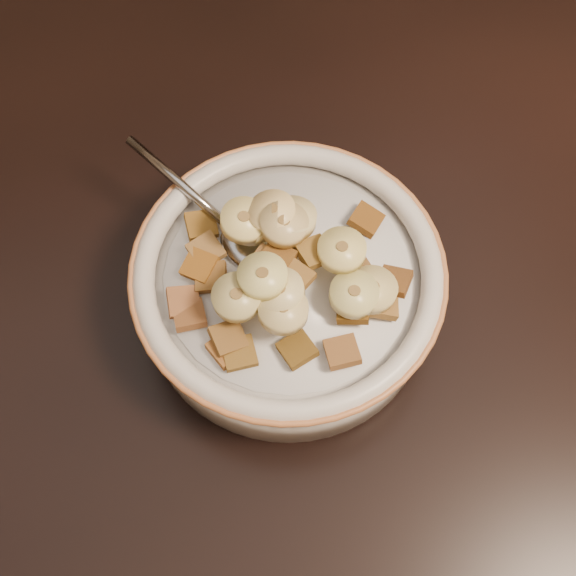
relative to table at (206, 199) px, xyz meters
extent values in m
cube|color=#422816|center=(0.00, 0.00, -0.78)|extent=(4.00, 4.50, 0.10)
cube|color=black|center=(0.00, 0.00, 0.00)|extent=(1.42, 0.94, 0.04)
cylinder|color=silver|center=(0.04, -0.12, 0.04)|extent=(0.20, 0.20, 0.05)
cylinder|color=silver|center=(0.04, -0.12, 0.07)|extent=(0.17, 0.17, 0.00)
ellipsoid|color=gray|center=(0.02, -0.09, 0.07)|extent=(0.06, 0.06, 0.01)
cube|color=brown|center=(-0.01, -0.16, 0.08)|extent=(0.02, 0.02, 0.01)
cube|color=#905D2E|center=(0.02, -0.12, 0.09)|extent=(0.03, 0.03, 0.01)
cube|color=olive|center=(-0.01, -0.09, 0.08)|extent=(0.03, 0.03, 0.01)
cube|color=brown|center=(0.09, -0.16, 0.08)|extent=(0.03, 0.03, 0.01)
cube|color=brown|center=(0.05, -0.12, 0.09)|extent=(0.02, 0.02, 0.01)
cube|color=brown|center=(-0.01, -0.17, 0.07)|extent=(0.02, 0.02, 0.01)
cube|color=brown|center=(0.10, -0.09, 0.07)|extent=(0.03, 0.03, 0.01)
cube|color=brown|center=(0.04, -0.13, 0.09)|extent=(0.03, 0.03, 0.01)
cube|color=brown|center=(-0.03, -0.13, 0.07)|extent=(0.02, 0.02, 0.01)
cube|color=brown|center=(-0.01, -0.07, 0.07)|extent=(0.02, 0.02, 0.01)
cube|color=#965C35|center=(-0.04, -0.12, 0.07)|extent=(0.02, 0.02, 0.01)
cube|color=brown|center=(-0.02, -0.16, 0.07)|extent=(0.03, 0.03, 0.01)
cube|color=brown|center=(0.07, -0.16, 0.08)|extent=(0.03, 0.03, 0.01)
cube|color=brown|center=(0.08, -0.14, 0.08)|extent=(0.02, 0.02, 0.01)
cube|color=#98621C|center=(-0.02, -0.10, 0.08)|extent=(0.03, 0.03, 0.01)
cube|color=brown|center=(0.03, -0.17, 0.07)|extent=(0.03, 0.03, 0.01)
cube|color=brown|center=(0.05, -0.18, 0.08)|extent=(0.02, 0.02, 0.01)
cube|color=brown|center=(0.10, -0.15, 0.08)|extent=(0.03, 0.03, 0.01)
cube|color=brown|center=(-0.01, -0.11, 0.08)|extent=(0.02, 0.02, 0.01)
cube|color=brown|center=(0.03, -0.12, 0.09)|extent=(0.03, 0.03, 0.01)
cylinder|color=#D2C774|center=(0.07, -0.15, 0.09)|extent=(0.04, 0.04, 0.01)
cylinder|color=#D7BA7B|center=(0.04, -0.10, 0.10)|extent=(0.04, 0.04, 0.01)
cylinder|color=#F1D18C|center=(0.03, -0.09, 0.10)|extent=(0.03, 0.03, 0.02)
cylinder|color=beige|center=(0.02, -0.09, 0.09)|extent=(0.04, 0.04, 0.02)
cylinder|color=#FDF184|center=(0.07, -0.13, 0.10)|extent=(0.04, 0.04, 0.01)
cylinder|color=#F2E483|center=(0.01, -0.09, 0.10)|extent=(0.04, 0.04, 0.01)
cylinder|color=#D8CA86|center=(0.08, -0.15, 0.09)|extent=(0.04, 0.04, 0.01)
cylinder|color=beige|center=(0.05, -0.10, 0.10)|extent=(0.04, 0.04, 0.01)
cylinder|color=tan|center=(0.00, -0.14, 0.10)|extent=(0.04, 0.04, 0.01)
cylinder|color=#F5DF92|center=(0.02, -0.14, 0.10)|extent=(0.04, 0.04, 0.02)
cylinder|color=#CABB89|center=(0.02, -0.15, 0.09)|extent=(0.03, 0.03, 0.01)
cylinder|color=#ECDD7B|center=(0.02, -0.13, 0.10)|extent=(0.04, 0.04, 0.01)
camera|label=1|loc=(-0.02, -0.33, 0.49)|focal=45.00mm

